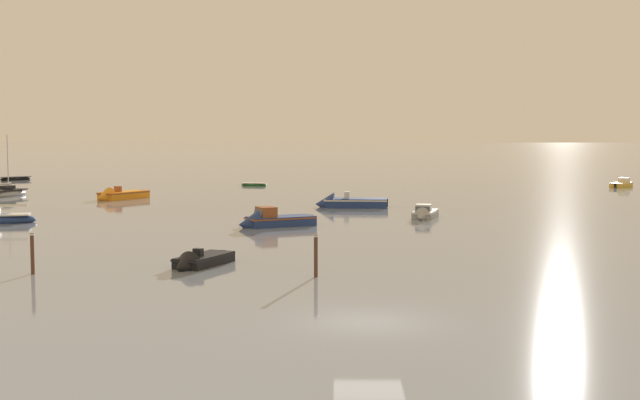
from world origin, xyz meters
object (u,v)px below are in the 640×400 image
rowboat_moored_0 (254,185)px  motorboat_moored_2 (623,185)px  mooring_post_near (32,255)px  rowboat_moored_1 (15,179)px  motorboat_moored_5 (424,215)px  sailboat_moored_1 (5,193)px  motorboat_moored_3 (117,197)px  mooring_post_left (316,257)px  motorboat_moored_0 (197,263)px  motorboat_moored_4 (270,222)px  motorboat_moored_1 (345,204)px

rowboat_moored_0 → motorboat_moored_2: 44.28m
motorboat_moored_2 → mooring_post_near: mooring_post_near is taller
rowboat_moored_1 → motorboat_moored_5: motorboat_moored_5 is taller
sailboat_moored_1 → motorboat_moored_5: (40.63, -20.70, -0.04)m
motorboat_moored_2 → rowboat_moored_1: size_ratio=1.02×
motorboat_moored_3 → sailboat_moored_1: bearing=-72.7°
motorboat_moored_3 → motorboat_moored_5: size_ratio=1.32×
mooring_post_left → rowboat_moored_1: bearing=119.6°
motorboat_moored_0 → rowboat_moored_0: motorboat_moored_0 is taller
motorboat_moored_3 → motorboat_moored_4: motorboat_moored_4 is taller
motorboat_moored_2 → motorboat_moored_1: bearing=168.9°
motorboat_moored_5 → sailboat_moored_1: bearing=-101.5°
sailboat_moored_1 → motorboat_moored_5: sailboat_moored_1 is taller
mooring_post_left → motorboat_moored_0: bearing=155.5°
motorboat_moored_2 → mooring_post_near: 79.13m
sailboat_moored_1 → mooring_post_near: bearing=-137.9°
motorboat_moored_0 → motorboat_moored_2: (41.28, 60.09, 0.04)m
motorboat_moored_3 → mooring_post_left: (20.47, -43.34, 0.65)m
motorboat_moored_4 → motorboat_moored_1: bearing=-137.1°
sailboat_moored_1 → motorboat_moored_0: bearing=-129.3°
rowboat_moored_0 → rowboat_moored_1: (-33.20, 10.85, 0.04)m
motorboat_moored_4 → rowboat_moored_0: bearing=-109.9°
rowboat_moored_0 → mooring_post_near: size_ratio=1.54×
motorboat_moored_3 → motorboat_moored_5: (28.21, -17.11, -0.03)m
motorboat_moored_3 → mooring_post_near: size_ratio=2.78×
motorboat_moored_1 → mooring_post_left: mooring_post_left is taller
motorboat_moored_3 → rowboat_moored_1: bearing=-111.6°
motorboat_moored_2 → motorboat_moored_4: (-39.03, -42.42, 0.08)m
motorboat_moored_2 → motorboat_moored_3: size_ratio=0.69×
sailboat_moored_1 → mooring_post_near: size_ratio=3.04×
mooring_post_left → motorboat_moored_3: bearing=115.3°
sailboat_moored_1 → mooring_post_left: sailboat_moored_1 is taller
motorboat_moored_4 → mooring_post_left: bearing=73.6°
motorboat_moored_1 → motorboat_moored_3: motorboat_moored_1 is taller
rowboat_moored_0 → motorboat_moored_3: 23.17m
sailboat_moored_1 → rowboat_moored_1: (-9.30, 27.39, -0.11)m
sailboat_moored_1 → motorboat_moored_5: size_ratio=1.44×
motorboat_moored_1 → rowboat_moored_1: (-43.98, 38.98, -0.12)m
mooring_post_left → motorboat_moored_2: bearing=60.7°
rowboat_moored_1 → mooring_post_near: size_ratio=1.88×
rowboat_moored_1 → motorboat_moored_1: bearing=98.7°
motorboat_moored_1 → rowboat_moored_1: bearing=-38.6°
rowboat_moored_0 → motorboat_moored_5: size_ratio=0.73×
rowboat_moored_0 → motorboat_moored_1: 30.12m
rowboat_moored_1 → motorboat_moored_5: (49.93, -48.09, 0.07)m
rowboat_moored_0 → motorboat_moored_4: bearing=-71.5°
sailboat_moored_1 → mooring_post_left: 57.31m
rowboat_moored_0 → motorboat_moored_5: 40.82m
rowboat_moored_0 → motorboat_moored_0: bearing=-75.7°
motorboat_moored_0 → motorboat_moored_1: motorboat_moored_1 is taller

